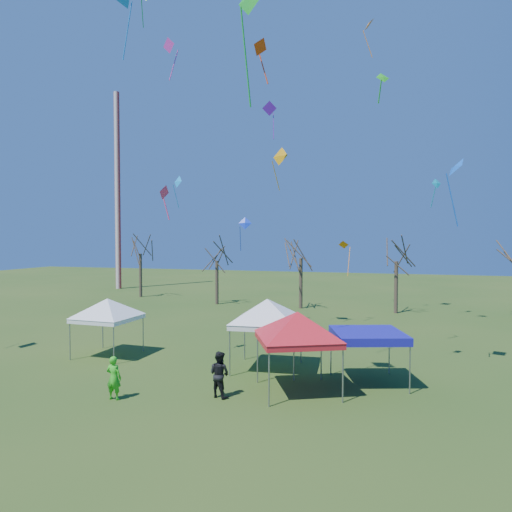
% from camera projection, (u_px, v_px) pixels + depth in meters
% --- Properties ---
extents(ground, '(140.00, 140.00, 0.00)m').
position_uv_depth(ground, '(242.00, 401.00, 18.07)').
color(ground, '#2B4B18').
rests_on(ground, ground).
extents(radio_mast, '(0.70, 0.70, 25.00)m').
position_uv_depth(radio_mast, '(118.00, 191.00, 58.14)').
color(radio_mast, silver).
rests_on(radio_mast, ground).
extents(tree_0, '(3.83, 3.83, 8.44)m').
position_uv_depth(tree_0, '(140.00, 238.00, 49.99)').
color(tree_0, '#3D2D21').
rests_on(tree_0, ground).
extents(tree_1, '(3.42, 3.42, 7.54)m').
position_uv_depth(tree_1, '(217.00, 245.00, 44.53)').
color(tree_1, '#3D2D21').
rests_on(tree_1, ground).
extents(tree_2, '(3.71, 3.71, 8.18)m').
position_uv_depth(tree_2, '(301.00, 240.00, 41.85)').
color(tree_2, '#3D2D21').
rests_on(tree_2, ground).
extents(tree_3, '(3.59, 3.59, 7.91)m').
position_uv_depth(tree_3, '(397.00, 243.00, 39.14)').
color(tree_3, '#3D2D21').
rests_on(tree_3, ground).
extents(tent_white_west, '(4.14, 4.14, 3.65)m').
position_uv_depth(tent_white_west, '(107.00, 302.00, 24.95)').
color(tent_white_west, gray).
rests_on(tent_white_west, ground).
extents(tent_white_mid, '(4.55, 4.55, 4.03)m').
position_uv_depth(tent_white_mid, '(267.00, 304.00, 22.38)').
color(tent_white_mid, gray).
rests_on(tent_white_mid, ground).
extents(tent_red, '(4.19, 4.19, 3.93)m').
position_uv_depth(tent_red, '(298.00, 317.00, 19.02)').
color(tent_red, gray).
rests_on(tent_red, ground).
extents(tent_blue, '(3.73, 3.73, 2.34)m').
position_uv_depth(tent_blue, '(368.00, 336.00, 20.18)').
color(tent_blue, gray).
rests_on(tent_blue, ground).
extents(person_dark, '(1.08, 0.96, 1.87)m').
position_uv_depth(person_dark, '(219.00, 374.00, 18.53)').
color(person_dark, black).
rests_on(person_dark, ground).
extents(person_green, '(0.65, 0.43, 1.75)m').
position_uv_depth(person_green, '(114.00, 378.00, 18.23)').
color(person_green, green).
rests_on(person_green, ground).
extents(kite_19, '(0.89, 0.79, 2.29)m').
position_uv_depth(kite_19, '(436.00, 184.00, 35.62)').
color(kite_19, '#0C94B7').
rests_on(kite_19, ground).
extents(kite_13, '(1.19, 0.84, 2.87)m').
position_uv_depth(kite_13, '(245.00, 224.00, 38.02)').
color(kite_13, blue).
rests_on(kite_13, ground).
extents(kite_3, '(1.15, 1.42, 2.94)m').
position_uv_depth(kite_3, '(369.00, 24.00, 35.00)').
color(kite_3, orange).
rests_on(kite_3, ground).
extents(kite_25, '(0.75, 0.65, 1.39)m').
position_uv_depth(kite_25, '(383.00, 78.00, 20.10)').
color(kite_25, green).
rests_on(kite_25, ground).
extents(kite_11, '(1.38, 1.05, 2.98)m').
position_uv_depth(kite_11, '(280.00, 156.00, 31.51)').
color(kite_11, orange).
rests_on(kite_11, ground).
extents(kite_24, '(0.99, 0.61, 2.53)m').
position_uv_depth(kite_24, '(270.00, 109.00, 29.93)').
color(kite_24, '#5E17A1').
rests_on(kite_24, ground).
extents(kite_7, '(1.05, 0.82, 2.95)m').
position_uv_depth(kite_7, '(169.00, 46.00, 29.78)').
color(kite_7, '#E132AD').
rests_on(kite_7, ground).
extents(kite_1, '(0.45, 0.83, 1.82)m').
position_uv_depth(kite_1, '(164.00, 193.00, 23.57)').
color(kite_1, '#EC3468').
rests_on(kite_1, ground).
extents(kite_27, '(0.85, 1.00, 2.08)m').
position_uv_depth(kite_27, '(260.00, 48.00, 21.03)').
color(kite_27, '#E73D0C').
rests_on(kite_27, ground).
extents(kite_22, '(0.89, 0.86, 2.69)m').
position_uv_depth(kite_22, '(344.00, 246.00, 34.51)').
color(kite_22, orange).
rests_on(kite_22, ground).
extents(kite_2, '(1.25, 0.98, 3.00)m').
position_uv_depth(kite_2, '(178.00, 182.00, 42.03)').
color(kite_2, '#1693ED').
rests_on(kite_2, ground).
extents(kite_17, '(1.05, 1.26, 3.24)m').
position_uv_depth(kite_17, '(455.00, 168.00, 21.36)').
color(kite_17, blue).
rests_on(kite_17, ground).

